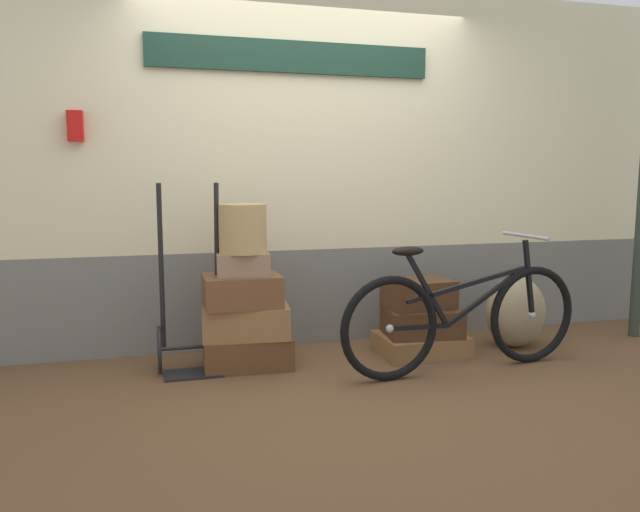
{
  "coord_description": "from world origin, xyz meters",
  "views": [
    {
      "loc": [
        -1.15,
        -3.71,
        1.29
      ],
      "look_at": [
        -0.06,
        0.17,
        0.76
      ],
      "focal_mm": 34.51,
      "sensor_mm": 36.0,
      "label": 1
    }
  ],
  "objects": [
    {
      "name": "suitcase_0",
      "position": [
        -0.54,
        0.3,
        0.11
      ],
      "size": [
        0.6,
        0.41,
        0.21
      ],
      "primitive_type": "cube",
      "rotation": [
        0.0,
        0.0,
        -0.05
      ],
      "color": "brown",
      "rests_on": "ground"
    },
    {
      "name": "suitcase_2",
      "position": [
        -0.57,
        0.27,
        0.53
      ],
      "size": [
        0.5,
        0.35,
        0.21
      ],
      "primitive_type": "cube",
      "rotation": [
        0.0,
        0.0,
        -0.0
      ],
      "color": "brown",
      "rests_on": "suitcase_1"
    },
    {
      "name": "wicker_basket",
      "position": [
        -0.56,
        0.27,
        0.94
      ],
      "size": [
        0.31,
        0.31,
        0.32
      ],
      "primitive_type": "cylinder",
      "color": "tan",
      "rests_on": "suitcase_3"
    },
    {
      "name": "ground",
      "position": [
        0.0,
        0.0,
        -0.03
      ],
      "size": [
        9.17,
        5.2,
        0.06
      ],
      "primitive_type": "cube",
      "color": "brown"
    },
    {
      "name": "station_building",
      "position": [
        0.01,
        0.85,
        1.35
      ],
      "size": [
        7.17,
        0.74,
        2.69
      ],
      "color": "slate",
      "rests_on": "ground"
    },
    {
      "name": "suitcase_1",
      "position": [
        -0.55,
        0.28,
        0.32
      ],
      "size": [
        0.6,
        0.42,
        0.21
      ],
      "primitive_type": "cube",
      "rotation": [
        0.0,
        0.0,
        -0.11
      ],
      "color": "olive",
      "rests_on": "suitcase_0"
    },
    {
      "name": "luggage_trolley",
      "position": [
        -0.9,
        0.31,
        0.27
      ],
      "size": [
        0.44,
        0.38,
        1.24
      ],
      "color": "black",
      "rests_on": "ground"
    },
    {
      "name": "suitcase_6",
      "position": [
        0.7,
        0.27,
        0.44
      ],
      "size": [
        0.49,
        0.37,
        0.2
      ],
      "primitive_type": "cube",
      "rotation": [
        0.0,
        0.0,
        0.09
      ],
      "color": "#4C2D19",
      "rests_on": "suitcase_5"
    },
    {
      "name": "burlap_sack",
      "position": [
        1.48,
        0.24,
        0.27
      ],
      "size": [
        0.45,
        0.38,
        0.54
      ],
      "primitive_type": "ellipsoid",
      "color": "#9E8966",
      "rests_on": "ground"
    },
    {
      "name": "bicycle",
      "position": [
        0.82,
        -0.18,
        0.36
      ],
      "size": [
        1.76,
        0.46,
        0.9
      ],
      "color": "black",
      "rests_on": "ground"
    },
    {
      "name": "suitcase_5",
      "position": [
        0.72,
        0.25,
        0.24
      ],
      "size": [
        0.57,
        0.44,
        0.2
      ],
      "primitive_type": "cube",
      "rotation": [
        0.0,
        0.0,
        -0.11
      ],
      "color": "#4C2D19",
      "rests_on": "suitcase_4"
    },
    {
      "name": "suitcase_3",
      "position": [
        -0.56,
        0.25,
        0.71
      ],
      "size": [
        0.36,
        0.24,
        0.15
      ],
      "primitive_type": "cube",
      "rotation": [
        0.0,
        0.0,
        -0.08
      ],
      "color": "#937051",
      "rests_on": "suitcase_2"
    },
    {
      "name": "suitcase_4",
      "position": [
        0.72,
        0.26,
        0.07
      ],
      "size": [
        0.62,
        0.47,
        0.14
      ],
      "primitive_type": "cube",
      "rotation": [
        0.0,
        0.0,
        0.02
      ],
      "color": "olive",
      "rests_on": "ground"
    }
  ]
}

